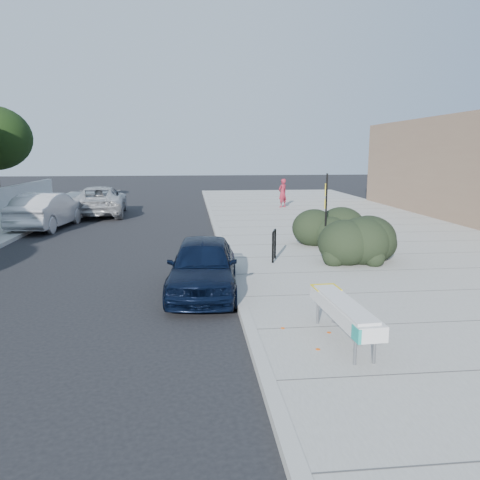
% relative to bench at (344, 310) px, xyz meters
% --- Properties ---
extents(ground, '(120.00, 120.00, 0.00)m').
position_rel_bench_xyz_m(ground, '(-1.52, 2.71, -0.72)').
color(ground, black).
rests_on(ground, ground).
extents(sidewalk_near, '(11.20, 50.00, 0.15)m').
position_rel_bench_xyz_m(sidewalk_near, '(4.08, 7.71, -0.64)').
color(sidewalk_near, gray).
rests_on(sidewalk_near, ground).
extents(curb_near, '(0.22, 50.00, 0.17)m').
position_rel_bench_xyz_m(curb_near, '(-1.52, 7.71, -0.63)').
color(curb_near, '#9E9E99').
rests_on(curb_near, ground).
extents(bench, '(0.60, 2.40, 0.71)m').
position_rel_bench_xyz_m(bench, '(0.00, 0.00, 0.00)').
color(bench, gray).
rests_on(bench, sidewalk_near).
extents(bike_rack, '(0.23, 0.62, 0.94)m').
position_rel_bench_xyz_m(bike_rack, '(-0.11, 6.21, 0.00)').
color(bike_rack, black).
rests_on(bike_rack, sidewalk_near).
extents(sign_post, '(0.13, 0.29, 2.56)m').
position_rel_bench_xyz_m(sign_post, '(1.89, 7.71, 0.89)').
color(sign_post, black).
rests_on(sign_post, sidewalk_near).
extents(hedge, '(3.31, 4.55, 1.54)m').
position_rel_bench_xyz_m(hedge, '(2.47, 7.23, 0.20)').
color(hedge, black).
rests_on(hedge, sidewalk_near).
extents(sedan_navy, '(1.93, 4.15, 1.37)m').
position_rel_bench_xyz_m(sedan_navy, '(-2.32, 3.64, -0.03)').
color(sedan_navy, black).
rests_on(sedan_navy, ground).
extents(wagon_silver, '(2.30, 5.08, 1.62)m').
position_rel_bench_xyz_m(wagon_silver, '(-9.02, 14.24, 0.09)').
color(wagon_silver, '#B0B1B5').
rests_on(wagon_silver, ground).
extents(suv_silver, '(3.09, 5.87, 1.57)m').
position_rel_bench_xyz_m(suv_silver, '(-7.52, 18.62, 0.07)').
color(suv_silver, '#AEB1B4').
rests_on(suv_silver, ground).
extents(pedestrian, '(0.74, 0.69, 1.69)m').
position_rel_bench_xyz_m(pedestrian, '(2.85, 19.97, 0.28)').
color(pedestrian, maroon).
rests_on(pedestrian, sidewalk_near).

